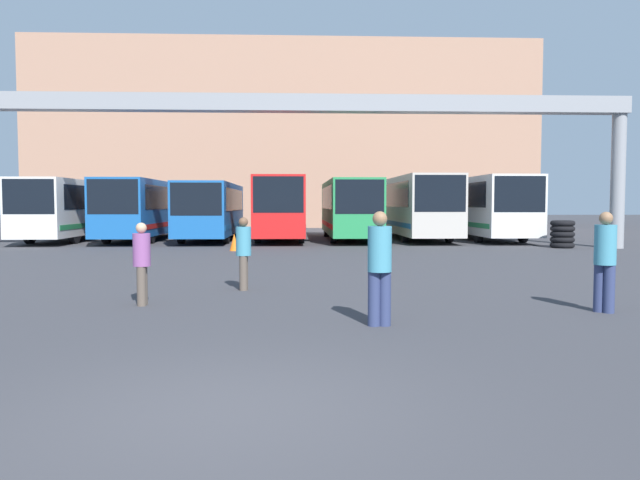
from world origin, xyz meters
TOP-DOWN VIEW (x-y plane):
  - ground_plane at (0.00, 0.00)m, footprint 200.00×200.00m
  - building_backdrop at (0.00, 49.74)m, footprint 41.14×12.00m
  - overhead_gantry at (0.00, 20.69)m, footprint 29.95×0.80m
  - bus_slot_0 at (-10.96, 28.12)m, footprint 2.47×11.79m
  - bus_slot_1 at (-7.31, 28.02)m, footprint 2.46×11.59m
  - bus_slot_2 at (-3.65, 27.53)m, footprint 2.51×10.62m
  - bus_slot_3 at (0.00, 27.95)m, footprint 2.49×11.45m
  - bus_slot_4 at (3.65, 27.59)m, footprint 2.43×10.74m
  - bus_slot_5 at (7.31, 28.42)m, footprint 2.58×12.39m
  - bus_slot_6 at (10.96, 28.03)m, footprint 2.61×11.62m
  - pedestrian_near_right at (-2.23, 6.23)m, footprint 0.33×0.33m
  - pedestrian_mid_left at (6.18, 5.08)m, footprint 0.37×0.37m
  - pedestrian_near_left at (-0.46, 8.26)m, footprint 0.34×0.34m
  - pedestrian_near_center at (2.01, 4.04)m, footprint 0.38×0.38m
  - traffic_cone at (-1.76, 19.94)m, footprint 0.38×0.38m
  - tire_stack at (12.45, 21.06)m, footprint 1.04×1.04m

SIDE VIEW (x-z plane):
  - ground_plane at x=0.00m, z-range 0.00..0.00m
  - traffic_cone at x=-1.76m, z-range 0.00..0.71m
  - tire_stack at x=12.45m, z-range 0.00..1.20m
  - pedestrian_near_right at x=-2.23m, z-range 0.05..1.63m
  - pedestrian_near_left at x=-0.46m, z-range 0.05..1.68m
  - pedestrian_mid_left at x=6.18m, z-range 0.06..1.85m
  - pedestrian_near_center at x=2.01m, z-range 0.06..1.87m
  - bus_slot_2 at x=-3.65m, z-range 0.23..3.20m
  - bus_slot_1 at x=-7.31m, z-range 0.24..3.36m
  - bus_slot_0 at x=-10.96m, z-range 0.24..3.36m
  - bus_slot_4 at x=3.65m, z-range 0.24..3.36m
  - bus_slot_3 at x=0.00m, z-range 0.24..3.50m
  - bus_slot_6 at x=10.96m, z-range 0.25..3.54m
  - bus_slot_5 at x=7.31m, z-range 0.25..3.58m
  - overhead_gantry at x=0.00m, z-range 2.25..8.73m
  - building_backdrop at x=0.00m, z-range 0.00..15.05m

